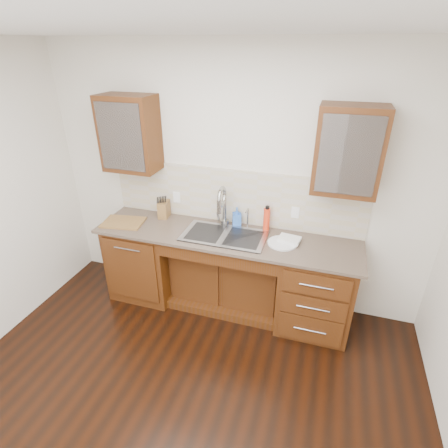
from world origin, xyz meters
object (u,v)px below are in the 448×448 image
(soap_bottle, at_px, (237,216))
(cutting_board, at_px, (123,222))
(water_bottle, at_px, (267,220))
(knife_block, at_px, (164,209))
(plate, at_px, (282,243))

(soap_bottle, relative_size, cutting_board, 0.46)
(water_bottle, bearing_deg, knife_block, -178.72)
(soap_bottle, xyz_separation_m, water_bottle, (0.32, -0.03, 0.02))
(knife_block, bearing_deg, soap_bottle, -4.18)
(water_bottle, height_order, cutting_board, water_bottle)
(knife_block, bearing_deg, water_bottle, -6.59)
(soap_bottle, height_order, plate, soap_bottle)
(plate, bearing_deg, cutting_board, -177.47)
(soap_bottle, height_order, water_bottle, water_bottle)
(cutting_board, bearing_deg, soap_bottle, 15.64)
(water_bottle, distance_m, cutting_board, 1.53)
(water_bottle, relative_size, knife_block, 1.34)
(plate, relative_size, cutting_board, 0.67)
(soap_bottle, xyz_separation_m, knife_block, (-0.82, -0.05, -0.01))
(water_bottle, xyz_separation_m, plate, (0.21, -0.23, -0.11))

